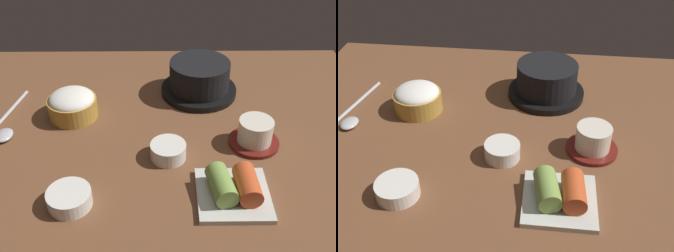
% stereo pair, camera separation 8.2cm
% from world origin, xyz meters
% --- Properties ---
extents(dining_table, '(1.00, 0.76, 0.02)m').
position_xyz_m(dining_table, '(0.00, 0.00, 0.01)').
color(dining_table, brown).
rests_on(dining_table, ground).
extents(stone_pot, '(0.18, 0.18, 0.08)m').
position_xyz_m(stone_pot, '(0.10, 0.15, 0.06)').
color(stone_pot, black).
rests_on(stone_pot, dining_table).
extents(rice_bowl, '(0.11, 0.11, 0.06)m').
position_xyz_m(rice_bowl, '(-0.19, 0.06, 0.05)').
color(rice_bowl, '#B78C38').
rests_on(rice_bowl, dining_table).
extents(tea_cup_with_saucer, '(0.10, 0.10, 0.06)m').
position_xyz_m(tea_cup_with_saucer, '(0.19, -0.04, 0.05)').
color(tea_cup_with_saucer, maroon).
rests_on(tea_cup_with_saucer, dining_table).
extents(banchan_cup_center, '(0.07, 0.07, 0.03)m').
position_xyz_m(banchan_cup_center, '(0.02, -0.08, 0.04)').
color(banchan_cup_center, white).
rests_on(banchan_cup_center, dining_table).
extents(kimchi_plate, '(0.13, 0.13, 0.05)m').
position_xyz_m(kimchi_plate, '(0.13, -0.19, 0.04)').
color(kimchi_plate, silver).
rests_on(kimchi_plate, dining_table).
extents(side_bowl_near, '(0.08, 0.08, 0.03)m').
position_xyz_m(side_bowl_near, '(-0.15, -0.20, 0.04)').
color(side_bowl_near, white).
rests_on(side_bowl_near, dining_table).
extents(spoon, '(0.06, 0.20, 0.01)m').
position_xyz_m(spoon, '(-0.32, 0.01, 0.03)').
color(spoon, '#B7B7BC').
rests_on(spoon, dining_table).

